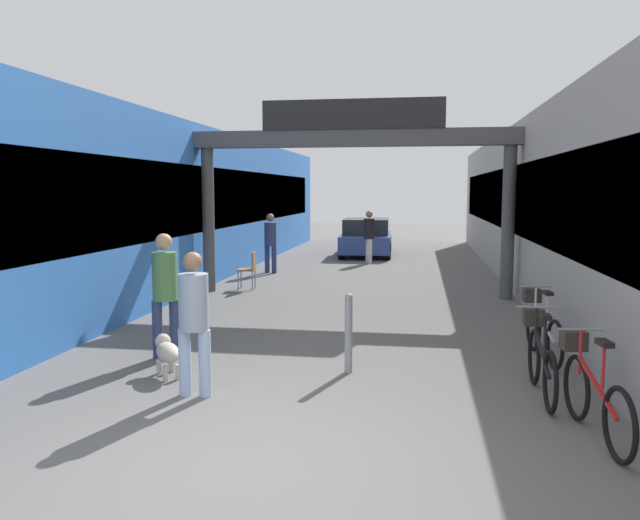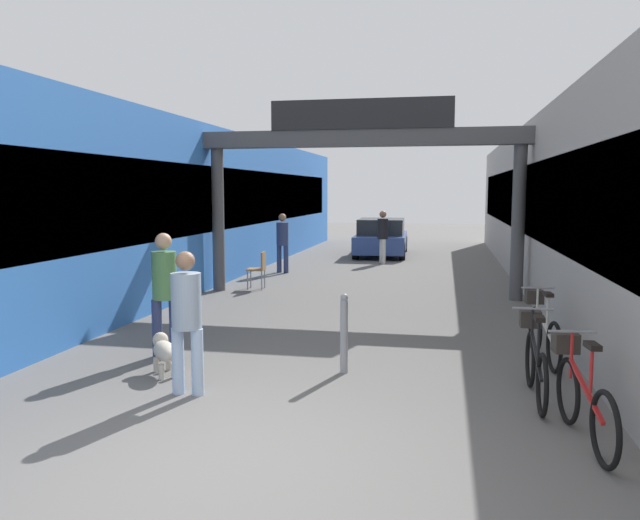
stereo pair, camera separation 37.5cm
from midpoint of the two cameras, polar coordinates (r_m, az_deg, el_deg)
name	(u,v)px [view 1 (the left image)]	position (r m, az deg, el deg)	size (l,w,h in m)	color
ground_plane	(244,464)	(5.69, -8.97, -17.95)	(80.00, 80.00, 0.00)	#605E5B
storefront_left	(172,205)	(17.29, -13.96, 4.87)	(3.00, 26.00, 3.88)	blue
storefront_right	(570,207)	(16.30, 21.31, 4.54)	(3.00, 26.00, 3.88)	#9E9993
arcade_sign_gateway	(353,158)	(13.87, 2.25, 9.33)	(7.40, 0.47, 4.30)	#4C4C4F
pedestrian_with_dog	(194,315)	(7.23, -12.94, -4.89)	(0.38, 0.35, 1.66)	#A5BFE0
pedestrian_companion	(165,287)	(8.98, -15.16, -2.38)	(0.47, 0.47, 1.75)	navy
pedestrian_carrying_crate	(270,239)	(17.73, -5.16, 1.91)	(0.44, 0.44, 1.69)	navy
pedestrian_elderly_walking	(369,233)	(20.09, 3.97, 2.46)	(0.44, 0.44, 1.70)	silver
dog_on_leash	(167,352)	(8.24, -15.09, -8.11)	(0.58, 0.68, 0.49)	beige
bicycle_red_nearest	(592,390)	(6.53, 22.09, -11.00)	(0.46, 1.69, 0.98)	black
bicycle_black_second	(540,357)	(7.58, 18.15, -8.45)	(0.46, 1.69, 0.98)	black
bicycle_silver_third	(541,327)	(9.24, 18.50, -5.82)	(0.46, 1.69, 0.98)	black
bollard_post_metal	(349,332)	(8.04, 1.28, -6.65)	(0.10, 0.10, 1.03)	gray
cafe_chair_wood_nearer	(250,267)	(14.86, -7.15, -0.62)	(0.43, 0.43, 0.89)	gray
parked_car_blue	(366,237)	(22.67, 3.80, 2.07)	(1.92, 4.06, 1.33)	#2D478C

